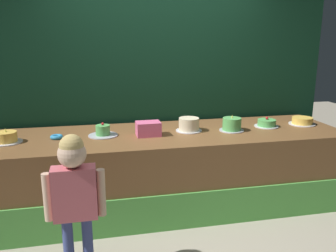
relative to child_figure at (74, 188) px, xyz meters
name	(u,v)px	position (x,y,z in m)	size (l,w,h in m)	color
ground_plane	(181,229)	(0.93, 0.53, -0.74)	(12.00, 12.00, 0.00)	#ADA38E
stage_platform	(169,170)	(0.93, 1.06, -0.33)	(3.77, 1.10, 0.82)	brown
curtain_backdrop	(157,80)	(0.93, 1.71, 0.57)	(4.23, 0.08, 2.63)	#113823
child_figure	(74,188)	(0.00, 0.00, 0.00)	(0.44, 0.20, 1.15)	#3F4C8C
pink_box	(148,129)	(0.71, 1.01, 0.15)	(0.25, 0.18, 0.14)	pink
donut	(57,137)	(-0.21, 1.08, 0.10)	(0.12, 0.12, 0.04)	#3399D8
cake_far_left	(6,138)	(-0.67, 1.05, 0.13)	(0.29, 0.29, 0.15)	silver
cake_left	(103,132)	(0.25, 1.10, 0.13)	(0.30, 0.30, 0.14)	silver
cake_center_left	(189,125)	(1.16, 1.10, 0.15)	(0.28, 0.28, 0.14)	silver
cake_center_right	(232,125)	(1.62, 1.01, 0.15)	(0.27, 0.27, 0.18)	silver
cake_right	(267,123)	(2.08, 1.10, 0.12)	(0.27, 0.27, 0.11)	silver
cake_far_right	(302,121)	(2.54, 1.11, 0.12)	(0.30, 0.30, 0.08)	silver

